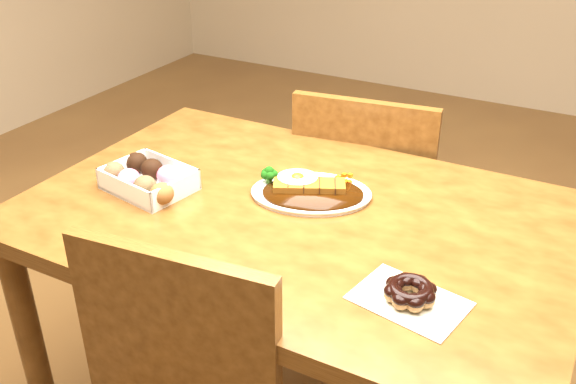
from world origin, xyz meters
The scene contains 5 objects.
table centered at (0.00, 0.00, 0.65)m, with size 1.20×0.80×0.75m.
chair_far centered at (-0.03, 0.54, 0.48)m, with size 0.47×0.47×0.87m.
katsu_curry_plate centered at (-0.01, 0.08, 0.76)m, with size 0.32×0.28×0.05m.
donut_box centered at (-0.36, -0.07, 0.78)m, with size 0.22×0.18×0.05m.
pon_de_ring centered at (0.32, -0.19, 0.77)m, with size 0.21×0.17×0.04m.
Camera 1 is at (0.56, -1.09, 1.46)m, focal length 40.00 mm.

